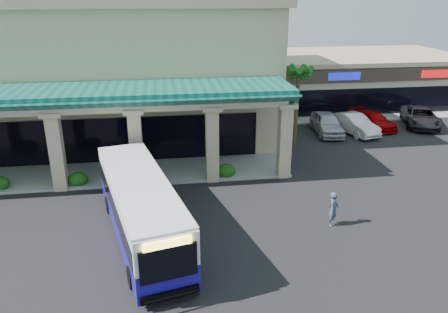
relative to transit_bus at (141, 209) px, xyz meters
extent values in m
plane|color=black|center=(2.60, 1.00, -1.51)|extent=(110.00, 110.00, 0.00)
imported|color=#3C485D|center=(9.41, -0.14, -0.62)|extent=(0.75, 0.77, 1.78)
imported|color=#B3B3BD|center=(14.53, 14.31, -0.66)|extent=(2.53, 5.19, 1.71)
imported|color=white|center=(16.72, 14.01, -0.71)|extent=(2.95, 5.14, 1.60)
imported|color=#A00002|center=(19.00, 15.24, -0.84)|extent=(3.24, 5.01, 1.35)
imported|color=black|center=(23.33, 15.22, -0.72)|extent=(4.48, 6.28, 1.59)
camera|label=1|loc=(1.25, -18.45, 9.54)|focal=35.00mm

